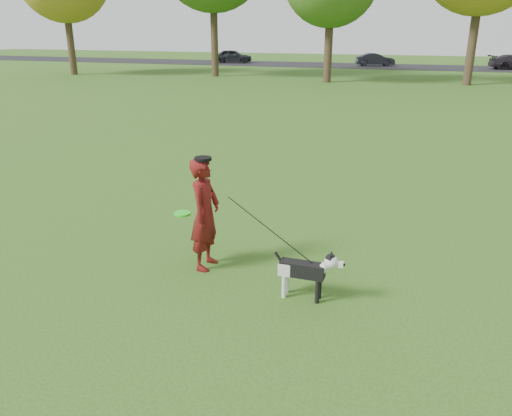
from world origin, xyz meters
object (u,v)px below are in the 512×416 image
(car_left, at_px, (233,56))
(car_mid, at_px, (375,60))
(dog, at_px, (308,269))
(man, at_px, (205,214))

(car_left, distance_m, car_mid, 13.09)
(dog, relative_size, car_left, 0.24)
(man, relative_size, car_mid, 0.48)
(man, distance_m, car_mid, 39.81)
(man, bearing_deg, car_left, 20.09)
(car_left, bearing_deg, dog, -171.12)
(dog, height_order, car_mid, car_mid)
(man, bearing_deg, dog, -106.07)
(man, distance_m, car_left, 42.47)
(man, bearing_deg, car_mid, 2.17)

